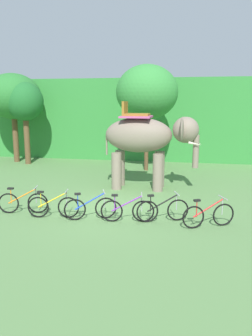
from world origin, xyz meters
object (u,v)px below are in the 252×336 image
Objects in this scene: elephant at (146,139)px; bike_yellow at (53,206)px; tree_center_right at (25,103)px; tree_left at (147,93)px; tree_far_left at (13,97)px; bike_red at (208,215)px; bike_purple at (127,210)px; bike_black at (163,210)px; bike_orange at (23,202)px; bike_blue at (90,208)px.

bike_yellow is (-2.50, -4.39, -1.82)m from elephant.
tree_center_right is 9.23m from elephant.
tree_center_right is 0.86× the size of tree_left.
tree_far_left is 1.11× the size of tree_center_right.
bike_red is (11.41, -9.46, -3.66)m from tree_far_left.
bike_purple is 1.04× the size of bike_black.
tree_far_left is 3.36× the size of bike_black.
bike_purple is at bearing -179.94° from bike_red.
bike_orange is 1.07× the size of bike_red.
tree_center_right reaches higher than bike_yellow.
bike_yellow is 2.47m from bike_purple.
bike_black is at bearing 4.94° from bike_yellow.
tree_left is at bearing 100.96° from bike_black.
elephant is 5.85m from bike_orange.
tree_far_left is 3.38× the size of bike_blue.
elephant is 2.56× the size of bike_blue.
bike_purple and bike_red have the same top height.
bike_blue is at bearing -95.29° from tree_left.
bike_orange is at bearing -111.58° from tree_left.
bike_blue is at bearing 3.40° from bike_yellow.
tree_center_right is 12.88m from bike_black.
elephant is at bearing 119.79° from bike_red.
bike_black and bike_red have the same top height.
tree_left reaches higher than elephant.
bike_purple is at bearing -167.47° from bike_black.
tree_left is at bearing -7.96° from tree_far_left.
bike_blue is at bearing -53.29° from tree_center_right.
tree_center_right is at bearing 115.64° from bike_orange.
bike_black is (8.95, -8.65, -3.32)m from tree_center_right.
bike_black is (2.32, 0.23, 0.00)m from bike_blue.
bike_orange is 0.99× the size of bike_purple.
tree_far_left is 3.22× the size of bike_purple.
bike_blue is 0.99× the size of bike_black.
bike_blue is at bearing -3.90° from bike_orange.
bike_orange is 4.76m from bike_black.
bike_purple and bike_black have the same top height.
elephant reaches higher than bike_blue.
elephant reaches higher than bike_orange.
tree_far_left reaches higher than bike_blue.
tree_center_right is 2.91× the size of bike_orange.
bike_orange is 1.04× the size of bike_blue.
bike_red is at bearing -0.11° from bike_blue.
tree_center_right is 3.04× the size of bike_blue.
bike_blue is (6.63, -8.89, -3.32)m from tree_center_right.
bike_orange is at bearing -179.18° from bike_black.
bike_purple is at bearing -90.45° from elephant.
bike_black is at bearing -42.66° from tree_far_left.
bike_purple is 1.07× the size of bike_red.
tree_center_right is at bearing 135.96° from bike_black.
bike_yellow and bike_black have the same top height.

